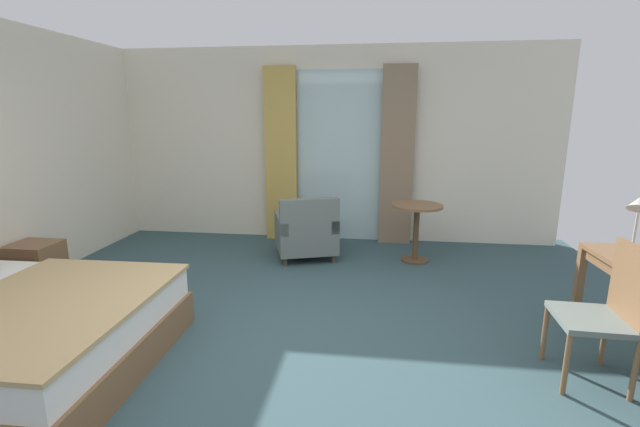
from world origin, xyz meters
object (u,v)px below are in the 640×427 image
at_px(armchair_by_window, 306,233).
at_px(round_cafe_table, 417,220).
at_px(desk_lamp, 638,214).
at_px(desk_chair, 607,308).
at_px(nightstand, 36,267).

xyz_separation_m(armchair_by_window, round_cafe_table, (1.37, 0.04, 0.20)).
bearing_deg(round_cafe_table, desk_lamp, -54.72).
relative_size(desk_chair, desk_lamp, 1.94).
distance_m(desk_chair, desk_lamp, 0.77).
height_order(desk_lamp, round_cafe_table, desk_lamp).
height_order(desk_chair, round_cafe_table, desk_chair).
distance_m(desk_chair, armchair_by_window, 3.36).
xyz_separation_m(desk_chair, armchair_by_window, (-2.41, 2.33, -0.21)).
bearing_deg(armchair_by_window, desk_lamp, -34.72).
height_order(desk_chair, desk_lamp, desk_lamp).
xyz_separation_m(desk_chair, round_cafe_table, (-1.05, 2.38, -0.01)).
distance_m(nightstand, desk_chair, 5.08).
relative_size(desk_lamp, armchair_by_window, 0.52).
xyz_separation_m(desk_lamp, armchair_by_window, (-2.75, 1.90, -0.76)).
distance_m(nightstand, armchair_by_window, 2.95).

